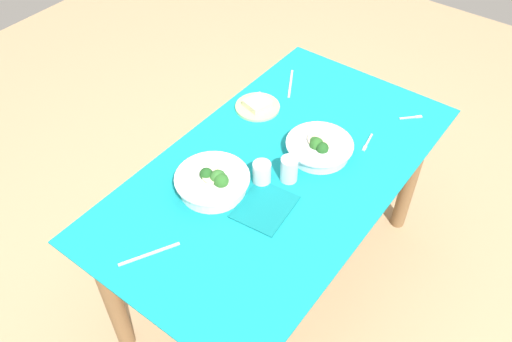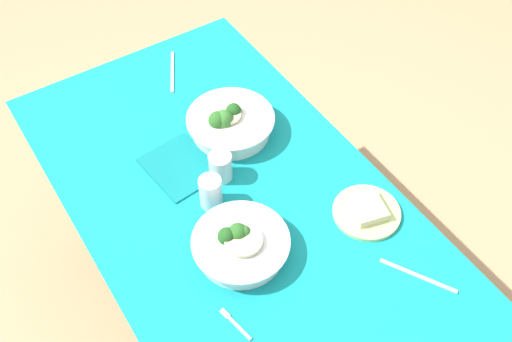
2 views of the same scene
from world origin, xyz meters
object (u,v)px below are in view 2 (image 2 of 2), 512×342
at_px(water_glass_center, 211,192).
at_px(table_knife_right, 418,276).
at_px(water_glass_side, 220,167).
at_px(table_knife_left, 172,72).
at_px(napkin_folded_upper, 180,167).
at_px(broccoli_bowl_far, 230,123).
at_px(broccoli_bowl_near, 240,245).
at_px(bread_side_plate, 367,211).
at_px(fork_by_far_bowl, 234,323).

relative_size(water_glass_center, table_knife_right, 0.48).
bearing_deg(water_glass_center, water_glass_side, 133.61).
distance_m(water_glass_center, table_knife_left, 0.58).
bearing_deg(napkin_folded_upper, water_glass_center, 4.13).
distance_m(broccoli_bowl_far, water_glass_center, 0.28).
xyz_separation_m(broccoli_bowl_near, water_glass_center, (-0.18, 0.02, 0.02)).
height_order(broccoli_bowl_far, bread_side_plate, broccoli_bowl_far).
distance_m(fork_by_far_bowl, napkin_folded_upper, 0.53).
height_order(broccoli_bowl_near, table_knife_right, broccoli_bowl_near).
bearing_deg(table_knife_left, bread_side_plate, 40.30).
distance_m(water_glass_center, table_knife_right, 0.60).
relative_size(water_glass_side, table_knife_left, 0.42).
bearing_deg(bread_side_plate, fork_by_far_bowl, -80.42).
bearing_deg(broccoli_bowl_far, water_glass_center, -42.13).
bearing_deg(napkin_folded_upper, bread_side_plate, 39.44).
relative_size(broccoli_bowl_far, fork_by_far_bowl, 2.51).
bearing_deg(water_glass_side, broccoli_bowl_near, -19.59).
relative_size(broccoli_bowl_near, water_glass_side, 2.96).
height_order(broccoli_bowl_far, table_knife_left, broccoli_bowl_far).
bearing_deg(broccoli_bowl_near, bread_side_plate, 76.58).
xyz_separation_m(water_glass_side, table_knife_right, (0.56, 0.26, -0.04)).
bearing_deg(table_knife_right, napkin_folded_upper, 177.38).
bearing_deg(water_glass_side, water_glass_center, -46.39).
bearing_deg(broccoli_bowl_near, broccoli_bowl_far, 152.31).
relative_size(broccoli_bowl_near, fork_by_far_bowl, 2.41).
height_order(fork_by_far_bowl, table_knife_right, same).
height_order(broccoli_bowl_near, water_glass_center, water_glass_center).
bearing_deg(broccoli_bowl_far, table_knife_left, -176.93).
height_order(bread_side_plate, fork_by_far_bowl, bread_side_plate).
relative_size(broccoli_bowl_near, table_knife_left, 1.26).
relative_size(water_glass_center, water_glass_side, 1.14).
height_order(broccoli_bowl_near, table_knife_left, broccoli_bowl_near).
height_order(broccoli_bowl_near, bread_side_plate, broccoli_bowl_near).
bearing_deg(water_glass_center, table_knife_left, 163.07).
bearing_deg(table_knife_left, water_glass_center, 11.33).
bearing_deg(broccoli_bowl_far, table_knife_right, 11.39).
bearing_deg(water_glass_side, napkin_folded_upper, -138.61).
bearing_deg(broccoli_bowl_near, water_glass_side, 160.41).
bearing_deg(broccoli_bowl_far, fork_by_far_bowl, -30.45).
distance_m(water_glass_center, water_glass_side, 0.10).
height_order(bread_side_plate, napkin_folded_upper, bread_side_plate).
xyz_separation_m(broccoli_bowl_near, table_knife_left, (-0.73, 0.19, -0.03)).
bearing_deg(table_knife_left, fork_by_far_bowl, 9.41).
xyz_separation_m(table_knife_right, napkin_folded_upper, (-0.66, -0.34, 0.00)).
bearing_deg(fork_by_far_bowl, water_glass_side, -37.09).
bearing_deg(napkin_folded_upper, table_knife_right, 27.28).
xyz_separation_m(table_knife_left, table_knife_right, (1.05, 0.16, 0.00)).
xyz_separation_m(broccoli_bowl_far, water_glass_center, (0.21, -0.19, 0.01)).
bearing_deg(table_knife_left, table_knife_right, 36.93).
xyz_separation_m(broccoli_bowl_far, table_knife_left, (-0.35, -0.02, -0.04)).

